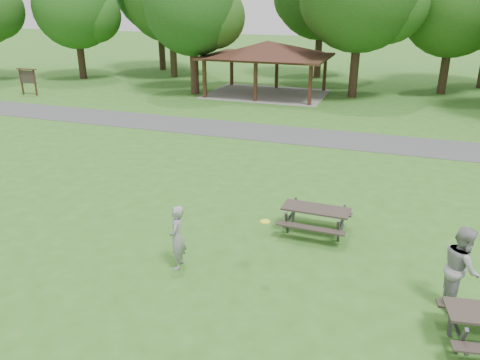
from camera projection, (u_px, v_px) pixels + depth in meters
name	position (u px, v px, depth m)	size (l,w,h in m)	color
ground	(150.00, 278.00, 11.74)	(160.00, 160.00, 0.00)	#30691E
asphalt_path	(286.00, 134.00, 24.03)	(120.00, 3.20, 0.02)	#454548
pavilion	(267.00, 51.00, 32.94)	(8.60, 7.01, 3.76)	#331F12
notice_board	(27.00, 77.00, 33.26)	(1.60, 0.30, 1.88)	#331F12
tree_row_b	(76.00, 9.00, 38.57)	(7.14, 6.80, 9.28)	black
tree_row_d	(194.00, 10.00, 32.18)	(6.93, 6.60, 9.27)	#321F16
tree_row_f	(455.00, 9.00, 32.16)	(7.35, 7.00, 9.55)	#2F2015
picnic_table_middle	(316.00, 214.00, 13.75)	(1.99, 1.62, 0.85)	#302723
frisbee_in_flight	(265.00, 222.00, 11.14)	(0.27, 0.27, 0.02)	#F9F527
frisbee_thrower	(177.00, 237.00, 11.92)	(0.63, 0.41, 1.73)	gray
frisbee_catcher	(461.00, 268.00, 10.35)	(0.96, 0.75, 1.98)	#949496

